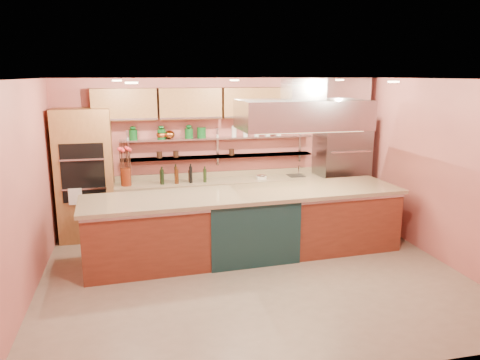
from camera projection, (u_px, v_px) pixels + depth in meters
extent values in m
cube|color=gray|center=(252.00, 275.00, 6.86)|extent=(6.00, 5.00, 0.02)
cube|color=black|center=(254.00, 79.00, 6.24)|extent=(6.00, 5.00, 0.02)
cube|color=#C0645A|center=(220.00, 153.00, 8.93)|extent=(6.00, 0.04, 2.80)
cube|color=#C0645A|center=(324.00, 242.00, 4.18)|extent=(6.00, 0.04, 2.80)
cube|color=#C0645A|center=(23.00, 193.00, 5.89)|extent=(0.04, 5.00, 2.80)
cube|color=#C0645A|center=(441.00, 171.00, 7.21)|extent=(0.04, 5.00, 2.80)
cube|color=#966336|center=(85.00, 175.00, 8.13)|extent=(0.95, 0.64, 2.30)
cube|color=slate|center=(341.00, 169.00, 9.18)|extent=(0.95, 0.72, 2.10)
cube|color=tan|center=(221.00, 204.00, 8.84)|extent=(3.84, 0.64, 0.93)
cube|color=#B5B8BC|center=(219.00, 156.00, 8.80)|extent=(3.60, 0.26, 0.03)
cube|color=#B5B8BC|center=(218.00, 138.00, 8.72)|extent=(3.60, 0.26, 0.03)
cube|color=#966336|center=(221.00, 103.00, 8.54)|extent=(4.60, 0.36, 0.55)
cube|color=#B5B8BC|center=(303.00, 114.00, 7.30)|extent=(2.00, 1.00, 0.45)
cube|color=#FFE5A5|center=(250.00, 81.00, 6.44)|extent=(4.00, 2.80, 0.02)
cube|color=brown|center=(246.00, 224.00, 7.48)|extent=(5.04, 1.34, 1.04)
cylinder|color=maroon|center=(126.00, 177.00, 8.27)|extent=(0.20, 0.20, 0.32)
cube|color=black|center=(183.00, 175.00, 8.50)|extent=(0.93, 0.47, 0.29)
cube|color=silver|center=(261.00, 176.00, 8.85)|extent=(0.18, 0.14, 0.10)
cylinder|color=white|center=(298.00, 171.00, 9.10)|extent=(0.04, 0.04, 0.20)
ellipsoid|color=#B55D29|center=(169.00, 135.00, 8.50)|extent=(0.24, 0.24, 0.15)
cylinder|color=#104C1B|center=(202.00, 132.00, 8.63)|extent=(0.19, 0.19, 0.19)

